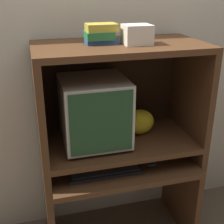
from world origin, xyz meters
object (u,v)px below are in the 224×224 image
snack_bag (139,122)px  storage_box (137,35)px  keyboard (105,170)px  mouse (152,164)px  book_stack (100,34)px  crt_monitor (94,111)px

snack_bag → storage_box: (-0.07, -0.10, 0.60)m
keyboard → mouse: bearing=-3.3°
keyboard → book_stack: (0.02, 0.17, 0.81)m
snack_bag → book_stack: (-0.26, -0.02, 0.60)m
crt_monitor → snack_bag: bearing=9.2°
keyboard → snack_bag: (0.29, 0.19, 0.22)m
keyboard → snack_bag: size_ratio=2.24×
book_stack → crt_monitor: bearing=-150.4°
crt_monitor → book_stack: bearing=29.6°
crt_monitor → snack_bag: 0.35m
crt_monitor → storage_box: bearing=-10.9°
keyboard → crt_monitor: bearing=102.4°
keyboard → snack_bag: bearing=33.6°
crt_monitor → book_stack: (0.05, 0.03, 0.46)m
snack_bag → mouse: bearing=-84.6°
snack_bag → storage_box: bearing=-124.2°
crt_monitor → keyboard: (0.03, -0.14, -0.35)m
crt_monitor → storage_box: storage_box is taller
mouse → book_stack: (-0.28, 0.19, 0.81)m
snack_bag → storage_box: storage_box is taller
storage_box → crt_monitor: bearing=169.1°
keyboard → mouse: mouse is taller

